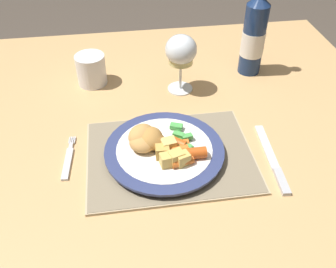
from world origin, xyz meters
name	(u,v)px	position (x,y,z in m)	size (l,w,h in m)	color
dining_table	(141,153)	(0.00, 0.00, 0.66)	(1.30, 1.04, 0.74)	tan
placemat	(170,156)	(0.06, -0.11, 0.74)	(0.36, 0.27, 0.01)	tan
dinner_plate	(164,151)	(0.05, -0.11, 0.76)	(0.25, 0.25, 0.02)	white
breaded_croquettes	(147,139)	(0.01, -0.09, 0.78)	(0.09, 0.10, 0.04)	#A87033
green_beans_pile	(181,138)	(0.08, -0.09, 0.77)	(0.05, 0.10, 0.02)	#4CA84C
glazed_carrots	(182,150)	(0.08, -0.13, 0.78)	(0.10, 0.09, 0.02)	#CC5119
fork	(68,160)	(-0.16, -0.09, 0.74)	(0.02, 0.13, 0.01)	silver
table_knife	(274,163)	(0.27, -0.16, 0.74)	(0.03, 0.21, 0.01)	silver
wine_glass	(181,52)	(0.12, 0.15, 0.85)	(0.08, 0.08, 0.16)	silver
bottle	(254,35)	(0.33, 0.21, 0.85)	(0.06, 0.06, 0.29)	navy
roast_potatoes	(171,154)	(0.05, -0.14, 0.78)	(0.07, 0.07, 0.03)	#E5BC66
drinking_cup	(91,69)	(-0.11, 0.21, 0.78)	(0.08, 0.08, 0.08)	white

